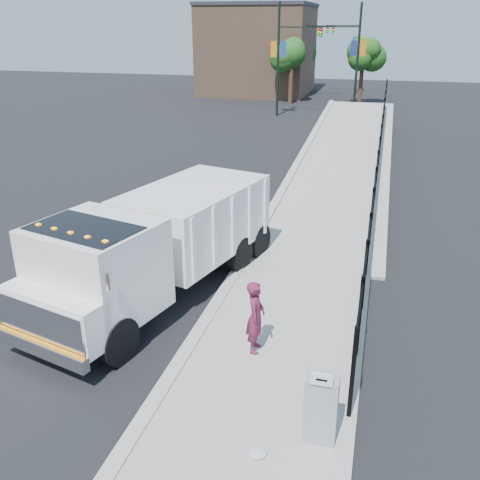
# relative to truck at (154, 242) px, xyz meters

# --- Properties ---
(ground) EXTENTS (120.00, 120.00, 0.00)m
(ground) POSITION_rel_truck_xyz_m (1.67, -1.50, -1.53)
(ground) COLOR black
(ground) RESTS_ON ground
(sidewalk) EXTENTS (3.55, 12.00, 0.12)m
(sidewalk) POSITION_rel_truck_xyz_m (3.59, -3.50, -1.47)
(sidewalk) COLOR #9E998E
(sidewalk) RESTS_ON ground
(curb) EXTENTS (0.30, 12.00, 0.16)m
(curb) POSITION_rel_truck_xyz_m (1.67, -3.50, -1.45)
(curb) COLOR #ADAAA3
(curb) RESTS_ON ground
(ramp) EXTENTS (3.95, 24.06, 3.19)m
(ramp) POSITION_rel_truck_xyz_m (3.79, 14.50, -1.53)
(ramp) COLOR #9E998E
(ramp) RESTS_ON ground
(iron_fence) EXTENTS (0.10, 28.00, 1.80)m
(iron_fence) POSITION_rel_truck_xyz_m (5.22, 10.50, -0.63)
(iron_fence) COLOR black
(iron_fence) RESTS_ON ground
(truck) EXTENTS (4.44, 8.33, 2.72)m
(truck) POSITION_rel_truck_xyz_m (0.00, 0.00, 0.00)
(truck) COLOR black
(truck) RESTS_ON ground
(worker) EXTENTS (0.44, 0.62, 1.63)m
(worker) POSITION_rel_truck_xyz_m (3.10, -1.90, -0.60)
(worker) COLOR maroon
(worker) RESTS_ON sidewalk
(utility_cabinet) EXTENTS (0.55, 0.40, 1.25)m
(utility_cabinet) POSITION_rel_truck_xyz_m (4.77, -4.19, -0.79)
(utility_cabinet) COLOR gray
(utility_cabinet) RESTS_ON sidewalk
(arrow_sign) EXTENTS (0.35, 0.04, 0.22)m
(arrow_sign) POSITION_rel_truck_xyz_m (4.77, -4.41, -0.05)
(arrow_sign) COLOR white
(arrow_sign) RESTS_ON utility_cabinet
(debris) EXTENTS (0.29, 0.29, 0.07)m
(debris) POSITION_rel_truck_xyz_m (3.84, -4.84, -1.38)
(debris) COLOR silver
(debris) RESTS_ON sidewalk
(light_pole_0) EXTENTS (3.77, 0.22, 8.00)m
(light_pole_0) POSITION_rel_truck_xyz_m (-2.41, 29.27, 2.83)
(light_pole_0) COLOR black
(light_pole_0) RESTS_ON ground
(light_pole_1) EXTENTS (3.78, 0.22, 8.00)m
(light_pole_1) POSITION_rel_truck_xyz_m (2.54, 32.32, 2.83)
(light_pole_1) COLOR black
(light_pole_1) RESTS_ON ground
(light_pole_2) EXTENTS (3.77, 0.22, 8.00)m
(light_pole_2) POSITION_rel_truck_xyz_m (-2.65, 40.00, 2.83)
(light_pole_2) COLOR black
(light_pole_2) RESTS_ON ground
(light_pole_3) EXTENTS (3.78, 0.22, 8.00)m
(light_pole_3) POSITION_rel_truck_xyz_m (1.82, 44.26, 2.83)
(light_pole_3) COLOR black
(light_pole_3) RESTS_ON ground
(tree_0) EXTENTS (2.50, 2.50, 5.25)m
(tree_0) POSITION_rel_truck_xyz_m (-2.85, 35.85, 2.41)
(tree_0) COLOR #382314
(tree_0) RESTS_ON ground
(tree_1) EXTENTS (2.10, 2.10, 5.05)m
(tree_1) POSITION_rel_truck_xyz_m (3.01, 37.00, 2.36)
(tree_1) COLOR #382314
(tree_1) RESTS_ON ground
(tree_2) EXTENTS (3.15, 3.15, 5.57)m
(tree_2) POSITION_rel_truck_xyz_m (-3.82, 47.06, 2.44)
(tree_2) COLOR #382314
(tree_2) RESTS_ON ground
(building) EXTENTS (10.00, 10.00, 8.00)m
(building) POSITION_rel_truck_xyz_m (-7.33, 42.50, 2.47)
(building) COLOR #8C664C
(building) RESTS_ON ground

